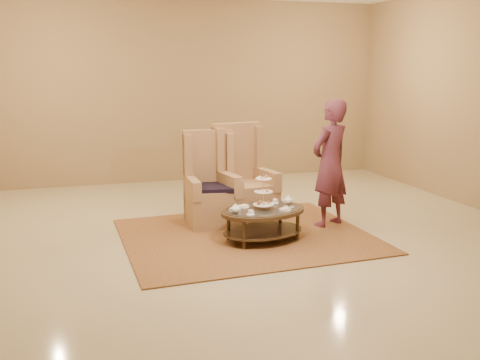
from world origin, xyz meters
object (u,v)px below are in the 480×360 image
object	(u,v)px
tea_table	(263,215)
armchair_right	(243,187)
person	(330,164)
armchair_left	(211,192)

from	to	relation	value
tea_table	armchair_right	size ratio (longest dim) A/B	0.91
tea_table	armchair_right	world-z (taller)	armchair_right
tea_table	armchair_right	distance (m)	1.11
tea_table	armchair_right	xyz separation A→B (m)	(0.06, 1.10, 0.12)
armchair_right	person	size ratio (longest dim) A/B	0.78
tea_table	armchair_left	size ratio (longest dim) A/B	0.97
person	armchair_right	bearing A→B (deg)	-59.73
armchair_right	person	distance (m)	1.34
armchair_right	person	bearing A→B (deg)	-44.51
armchair_left	armchair_right	world-z (taller)	armchair_right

